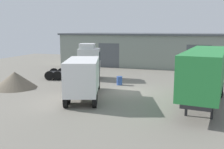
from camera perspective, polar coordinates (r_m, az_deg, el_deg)
ground_plane at (r=24.28m, az=3.13°, el=-3.66°), size 60.00×60.00×0.00m
warehouse_building at (r=42.16m, az=9.62°, el=5.44°), size 29.31×10.05×5.01m
tractor_unit_white at (r=30.31m, az=-5.85°, el=2.69°), size 6.58×4.16×4.05m
container_trailer_green at (r=20.40m, az=19.61°, el=0.73°), size 3.68×10.31×4.18m
box_truck_black at (r=21.77m, az=-6.19°, el=-0.25°), size 4.48×7.49×3.31m
gravel_pile at (r=27.13m, az=-20.39°, el=-1.10°), size 4.21×4.21×1.60m
oil_drum at (r=26.89m, az=1.63°, el=-1.36°), size 0.58×0.58×0.88m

